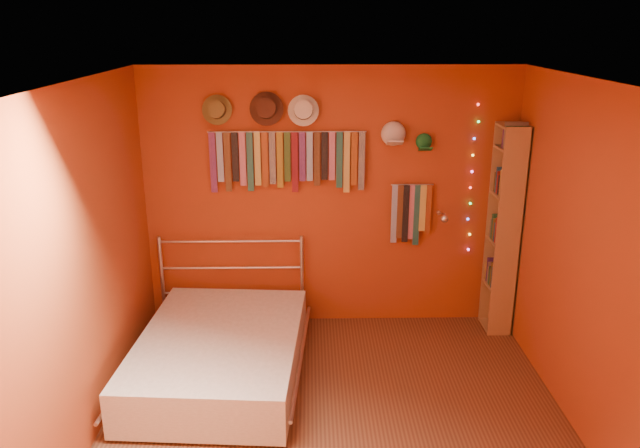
{
  "coord_description": "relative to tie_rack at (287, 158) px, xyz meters",
  "views": [
    {
      "loc": [
        -0.2,
        -3.95,
        2.87
      ],
      "look_at": [
        -0.11,
        0.9,
        1.29
      ],
      "focal_mm": 35.0,
      "sensor_mm": 36.0,
      "label": 1
    }
  ],
  "objects": [
    {
      "name": "bed",
      "position": [
        -0.55,
        -1.0,
        -1.45
      ],
      "size": [
        1.52,
        1.95,
        0.92
      ],
      "rotation": [
        0.0,
        0.0,
        -0.07
      ],
      "color": "silver",
      "rests_on": "ground"
    },
    {
      "name": "fedora_brown",
      "position": [
        -0.18,
        -0.03,
        0.46
      ],
      "size": [
        0.3,
        0.17,
        0.3
      ],
      "rotation": [
        1.36,
        0.0,
        0.0
      ],
      "color": "#452318",
      "rests_on": "back_wall"
    },
    {
      "name": "small_tie_rack",
      "position": [
        1.16,
        0.0,
        -0.52
      ],
      "size": [
        0.4,
        0.03,
        0.6
      ],
      "color": "silver",
      "rests_on": "back_wall"
    },
    {
      "name": "bookshelf",
      "position": [
        2.06,
        -0.15,
        -0.65
      ],
      "size": [
        0.25,
        0.34,
        2.0
      ],
      "color": "#B0784F",
      "rests_on": "ground"
    },
    {
      "name": "right_wall",
      "position": [
        2.15,
        -1.68,
        -0.42
      ],
      "size": [
        0.02,
        3.5,
        2.5
      ],
      "primitive_type": "cube",
      "color": "#A6421A",
      "rests_on": "ground"
    },
    {
      "name": "fedora_olive",
      "position": [
        -0.62,
        -0.03,
        0.45
      ],
      "size": [
        0.27,
        0.15,
        0.27
      ],
      "rotation": [
        1.36,
        0.0,
        0.0
      ],
      "color": "olive",
      "rests_on": "back_wall"
    },
    {
      "name": "cap_green",
      "position": [
        1.26,
        0.01,
        0.15
      ],
      "size": [
        0.16,
        0.21,
        0.16
      ],
      "color": "#1A7532",
      "rests_on": "back_wall"
    },
    {
      "name": "ground",
      "position": [
        0.4,
        -1.68,
        -1.67
      ],
      "size": [
        3.5,
        3.5,
        0.0
      ],
      "primitive_type": "plane",
      "color": "#572F1D",
      "rests_on": "ground"
    },
    {
      "name": "cap_white",
      "position": [
        0.97,
        0.01,
        0.22
      ],
      "size": [
        0.2,
        0.25,
        0.2
      ],
      "color": "white",
      "rests_on": "back_wall"
    },
    {
      "name": "tie_rack",
      "position": [
        0.0,
        0.0,
        0.0
      ],
      "size": [
        1.45,
        0.03,
        0.58
      ],
      "color": "silver",
      "rests_on": "back_wall"
    },
    {
      "name": "fairy_lights",
      "position": [
        1.73,
        0.03,
        -0.22
      ],
      "size": [
        0.05,
        0.02,
        1.42
      ],
      "color": "#FF3333",
      "rests_on": "back_wall"
    },
    {
      "name": "back_wall",
      "position": [
        0.4,
        0.07,
        -0.42
      ],
      "size": [
        3.5,
        0.02,
        2.5
      ],
      "primitive_type": "cube",
      "color": "#A6421A",
      "rests_on": "ground"
    },
    {
      "name": "ceiling",
      "position": [
        0.4,
        -1.68,
        0.83
      ],
      "size": [
        3.5,
        3.5,
        0.02
      ],
      "primitive_type": "cube",
      "color": "white",
      "rests_on": "back_wall"
    },
    {
      "name": "fedora_white",
      "position": [
        0.15,
        -0.03,
        0.44
      ],
      "size": [
        0.28,
        0.15,
        0.28
      ],
      "rotation": [
        1.36,
        0.0,
        0.0
      ],
      "color": "silver",
      "rests_on": "back_wall"
    },
    {
      "name": "left_wall",
      "position": [
        -1.35,
        -1.68,
        -0.42
      ],
      "size": [
        0.02,
        3.5,
        2.5
      ],
      "primitive_type": "cube",
      "color": "#A6421A",
      "rests_on": "ground"
    },
    {
      "name": "reading_lamp",
      "position": [
        1.44,
        -0.17,
        -0.53
      ],
      "size": [
        0.07,
        0.31,
        0.09
      ],
      "color": "silver",
      "rests_on": "back_wall"
    }
  ]
}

